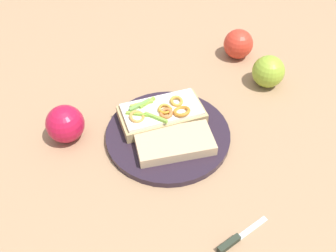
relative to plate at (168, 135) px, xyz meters
name	(u,v)px	position (x,y,z in m)	size (l,w,h in m)	color
ground_plane	(168,137)	(0.00, 0.00, -0.01)	(2.00, 2.00, 0.00)	#987353
plate	(168,135)	(0.00, 0.00, 0.00)	(0.27, 0.27, 0.01)	#281C29
sandwich	(162,114)	(0.01, -0.04, 0.03)	(0.20, 0.12, 0.05)	tan
bread_slice_side	(175,143)	(-0.01, 0.04, 0.02)	(0.16, 0.08, 0.02)	tan
apple_0	(65,124)	(0.21, -0.04, 0.03)	(0.08, 0.08, 0.08)	#B41233
apple_1	(238,44)	(-0.24, -0.26, 0.03)	(0.08, 0.08, 0.08)	red
apple_2	(268,72)	(-0.28, -0.13, 0.03)	(0.08, 0.08, 0.08)	#8BA82E
knife	(236,239)	(-0.07, 0.26, 0.00)	(0.11, 0.06, 0.01)	silver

